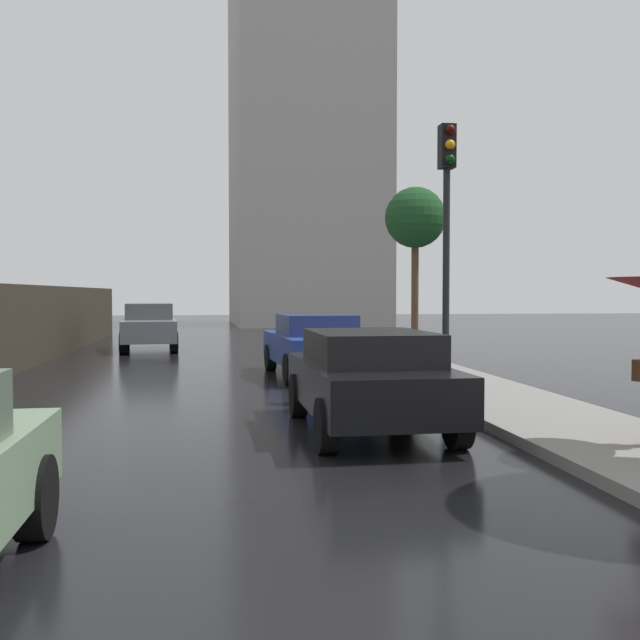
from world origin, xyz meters
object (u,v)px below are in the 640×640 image
(car_grey_near_kerb, at_px, (149,327))
(car_black_mid_road, at_px, (369,377))
(traffic_light, at_px, (447,209))
(car_blue_behind_camera, at_px, (315,344))
(street_tree_near, at_px, (415,219))

(car_grey_near_kerb, relative_size, car_black_mid_road, 1.04)
(car_black_mid_road, height_order, traffic_light, traffic_light)
(car_black_mid_road, height_order, car_blue_behind_camera, car_blue_behind_camera)
(car_grey_near_kerb, bearing_deg, car_blue_behind_camera, 113.84)
(car_grey_near_kerb, xyz_separation_m, traffic_light, (6.11, -12.10, 2.55))
(car_grey_near_kerb, xyz_separation_m, car_black_mid_road, (4.19, -14.59, -0.06))
(car_grey_near_kerb, height_order, street_tree_near, street_tree_near)
(car_grey_near_kerb, relative_size, street_tree_near, 0.75)
(car_blue_behind_camera, bearing_deg, street_tree_near, 54.31)
(car_grey_near_kerb, xyz_separation_m, street_tree_near, (8.71, -1.07, 3.53))
(car_black_mid_road, xyz_separation_m, street_tree_near, (4.52, 13.52, 3.59))
(car_black_mid_road, distance_m, traffic_light, 4.07)
(car_blue_behind_camera, xyz_separation_m, traffic_light, (1.74, -4.01, 2.61))
(car_black_mid_road, height_order, street_tree_near, street_tree_near)
(traffic_light, bearing_deg, car_black_mid_road, -127.55)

